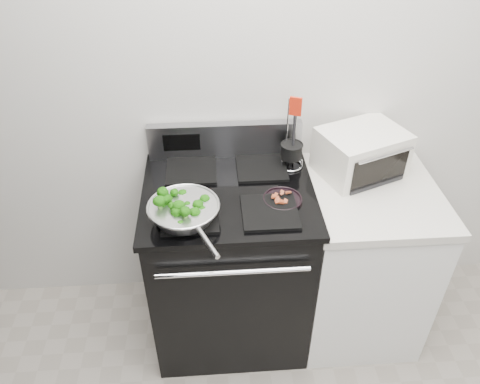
{
  "coord_description": "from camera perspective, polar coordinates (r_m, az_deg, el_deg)",
  "views": [
    {
      "loc": [
        -0.37,
        -0.29,
        2.24
      ],
      "look_at": [
        -0.25,
        1.36,
        0.98
      ],
      "focal_mm": 35.0,
      "sensor_mm": 36.0,
      "label": 1
    }
  ],
  "objects": [
    {
      "name": "broccoli_pile",
      "position": [
        1.95,
        -6.91,
        -1.81
      ],
      "size": [
        0.24,
        0.24,
        0.08
      ],
      "primitive_type": null,
      "color": "black",
      "rests_on": "skillet"
    },
    {
      "name": "bacon_plate",
      "position": [
        2.08,
        5.21,
        -0.64
      ],
      "size": [
        0.18,
        0.18,
        0.04
      ],
      "rotation": [
        0.0,
        0.0,
        0.33
      ],
      "color": "black",
      "rests_on": "gas_range"
    },
    {
      "name": "counter",
      "position": [
        2.57,
        14.32,
        -7.95
      ],
      "size": [
        0.62,
        0.68,
        0.92
      ],
      "color": "white",
      "rests_on": "floor"
    },
    {
      "name": "utensil_holder",
      "position": [
        2.28,
        6.26,
        4.58
      ],
      "size": [
        0.12,
        0.12,
        0.38
      ],
      "rotation": [
        0.0,
        0.0,
        -0.36
      ],
      "color": "silver",
      "rests_on": "gas_range"
    },
    {
      "name": "back_wall",
      "position": [
        2.26,
        5.81,
        13.87
      ],
      "size": [
        4.0,
        0.02,
        2.7
      ],
      "primitive_type": "cube",
      "color": "beige",
      "rests_on": "ground"
    },
    {
      "name": "gas_range",
      "position": [
        2.44,
        -1.27,
        -8.5
      ],
      "size": [
        0.79,
        0.69,
        1.13
      ],
      "color": "black",
      "rests_on": "floor"
    },
    {
      "name": "toaster_oven",
      "position": [
        2.33,
        14.52,
        4.69
      ],
      "size": [
        0.46,
        0.41,
        0.22
      ],
      "rotation": [
        0.0,
        0.0,
        0.37
      ],
      "color": "white",
      "rests_on": "counter"
    },
    {
      "name": "skillet",
      "position": [
        1.96,
        -6.84,
        -2.26
      ],
      "size": [
        0.31,
        0.46,
        0.07
      ],
      "rotation": [
        0.0,
        0.0,
        0.41
      ],
      "color": "silver",
      "rests_on": "gas_range"
    }
  ]
}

